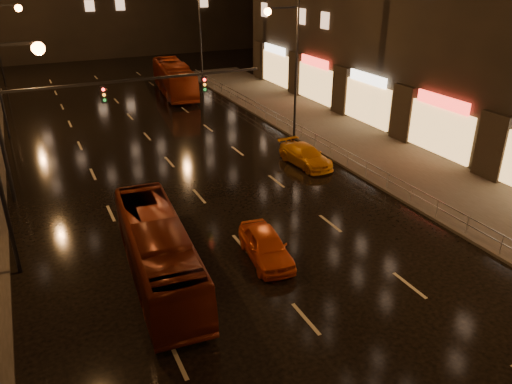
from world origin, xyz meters
The scene contains 8 objects.
ground centered at (0.00, 20.00, 0.00)m, with size 140.00×140.00×0.00m, color black.
sidewalk_right centered at (13.50, 15.00, 0.07)m, with size 7.00×70.00×0.15m, color #38332D.
traffic_signal centered at (-5.06, 20.00, 4.74)m, with size 15.31×0.32×6.20m.
railing_right centered at (10.20, 18.00, 0.90)m, with size 0.05×56.00×1.00m.
bus_red centered at (-4.22, 8.98, 1.34)m, with size 2.25×9.61×2.68m, color #5D1C0D.
bus_curb centered at (6.00, 40.28, 1.57)m, with size 2.63×11.26×3.14m, color maroon.
taxi_near centered at (0.50, 8.40, 0.70)m, with size 1.65×4.09×1.39m, color #DC5114.
taxi_far centered at (8.00, 17.63, 0.65)m, with size 1.83×4.50×1.31m, color orange.
Camera 1 is at (-8.15, -8.80, 12.22)m, focal length 35.00 mm.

